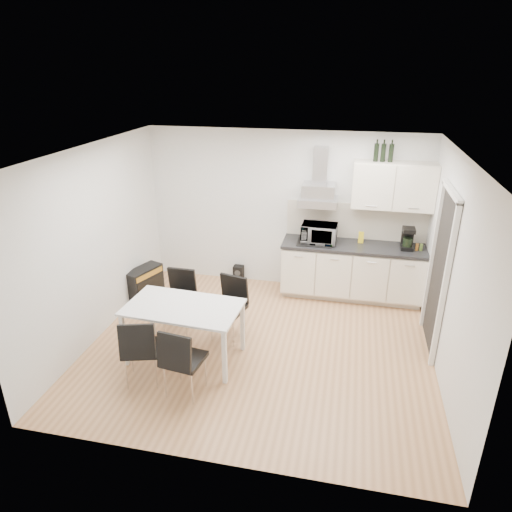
{
  "coord_description": "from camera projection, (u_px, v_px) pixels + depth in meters",
  "views": [
    {
      "loc": [
        1.04,
        -5.09,
        3.53
      ],
      "look_at": [
        -0.16,
        0.51,
        1.1
      ],
      "focal_mm": 32.0,
      "sensor_mm": 36.0,
      "label": 1
    }
  ],
  "objects": [
    {
      "name": "wall_front",
      "position": [
        212.0,
        349.0,
        3.86
      ],
      "size": [
        4.5,
        0.1,
        2.6
      ],
      "primitive_type": "cube",
      "color": "silver",
      "rests_on": "ground"
    },
    {
      "name": "wall_right",
      "position": [
        452.0,
        274.0,
        5.22
      ],
      "size": [
        0.1,
        4.0,
        2.6
      ],
      "primitive_type": "cube",
      "color": "silver",
      "rests_on": "ground"
    },
    {
      "name": "dining_table",
      "position": [
        183.0,
        312.0,
        5.69
      ],
      "size": [
        1.47,
        0.9,
        0.75
      ],
      "rotation": [
        0.0,
        0.0,
        -0.06
      ],
      "color": "white",
      "rests_on": "ground"
    },
    {
      "name": "chair_far_right",
      "position": [
        228.0,
        310.0,
        6.19
      ],
      "size": [
        0.54,
        0.59,
        0.88
      ],
      "primitive_type": null,
      "rotation": [
        0.0,
        0.0,
        2.91
      ],
      "color": "black",
      "rests_on": "ground"
    },
    {
      "name": "wall_left",
      "position": [
        95.0,
        244.0,
        6.09
      ],
      "size": [
        0.1,
        4.0,
        2.6
      ],
      "primitive_type": "cube",
      "color": "silver",
      "rests_on": "ground"
    },
    {
      "name": "doorway",
      "position": [
        438.0,
        274.0,
        5.82
      ],
      "size": [
        0.08,
        1.04,
        2.1
      ],
      "primitive_type": "cube",
      "color": "white",
      "rests_on": "ground"
    },
    {
      "name": "wall_back",
      "position": [
        285.0,
        211.0,
        7.46
      ],
      "size": [
        4.5,
        0.1,
        2.6
      ],
      "primitive_type": "cube",
      "color": "silver",
      "rests_on": "ground"
    },
    {
      "name": "guitar_amp",
      "position": [
        145.0,
        283.0,
        7.34
      ],
      "size": [
        0.47,
        0.68,
        0.52
      ],
      "rotation": [
        0.0,
        0.0,
        -0.35
      ],
      "color": "black",
      "rests_on": "ground"
    },
    {
      "name": "ground",
      "position": [
        260.0,
        346.0,
        6.16
      ],
      "size": [
        4.5,
        4.5,
        0.0
      ],
      "primitive_type": "plane",
      "color": "tan",
      "rests_on": "ground"
    },
    {
      "name": "kitchenette",
      "position": [
        356.0,
        249.0,
        7.17
      ],
      "size": [
        2.22,
        0.64,
        2.52
      ],
      "color": "beige",
      "rests_on": "ground"
    },
    {
      "name": "ceiling",
      "position": [
        260.0,
        152.0,
        5.15
      ],
      "size": [
        4.5,
        4.5,
        0.0
      ],
      "primitive_type": "plane",
      "color": "white",
      "rests_on": "wall_back"
    },
    {
      "name": "chair_near_right",
      "position": [
        184.0,
        360.0,
        5.15
      ],
      "size": [
        0.5,
        0.56,
        0.88
      ],
      "primitive_type": null,
      "rotation": [
        0.0,
        0.0,
        -0.14
      ],
      "color": "black",
      "rests_on": "ground"
    },
    {
      "name": "chair_far_left",
      "position": [
        178.0,
        302.0,
        6.39
      ],
      "size": [
        0.45,
        0.51,
        0.88
      ],
      "primitive_type": null,
      "rotation": [
        0.0,
        0.0,
        3.12
      ],
      "color": "black",
      "rests_on": "ground"
    },
    {
      "name": "floor_speaker",
      "position": [
        239.0,
        273.0,
        7.97
      ],
      "size": [
        0.17,
        0.15,
        0.28
      ],
      "primitive_type": "cube",
      "rotation": [
        0.0,
        0.0,
        -0.02
      ],
      "color": "black",
      "rests_on": "ground"
    },
    {
      "name": "chair_near_left",
      "position": [
        142.0,
        349.0,
        5.35
      ],
      "size": [
        0.56,
        0.6,
        0.88
      ],
      "primitive_type": null,
      "rotation": [
        0.0,
        0.0,
        0.28
      ],
      "color": "black",
      "rests_on": "ground"
    }
  ]
}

